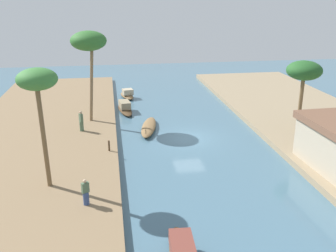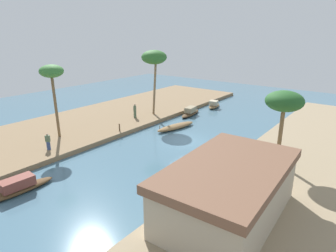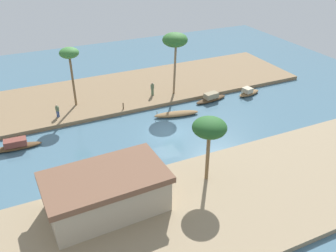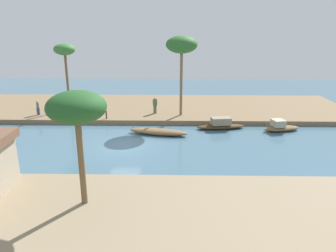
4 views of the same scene
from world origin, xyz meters
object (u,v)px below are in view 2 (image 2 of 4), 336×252
object	(u,v)px
palm_tree_left_near	(154,58)
palm_tree_right_tall	(284,102)
person_by_mooring	(48,142)
palm_tree_left_far	(52,74)
sampan_upstream_small	(176,127)
sampan_open_hull	(17,188)
mooring_post	(119,127)
riverside_building	(228,190)
sampan_with_tall_canopy	(214,105)
person_on_near_bank	(135,111)
sampan_near_left_bank	(190,112)

from	to	relation	value
palm_tree_left_near	palm_tree_right_tall	size ratio (longest dim) A/B	1.36
person_by_mooring	palm_tree_left_far	distance (m)	6.68
sampan_upstream_small	person_by_mooring	distance (m)	13.83
sampan_open_hull	mooring_post	bearing A→B (deg)	-162.68
person_by_mooring	riverside_building	xyz separation A→B (m)	(-0.73, 17.34, 0.96)
person_by_mooring	mooring_post	xyz separation A→B (m)	(-7.49, 1.32, -0.27)
mooring_post	palm_tree_left_far	bearing A→B (deg)	-36.90
sampan_upstream_small	palm_tree_left_far	size ratio (longest dim) A/B	0.76
sampan_with_tall_canopy	sampan_upstream_small	bearing A→B (deg)	-5.64
sampan_with_tall_canopy	mooring_post	distance (m)	16.96
sampan_with_tall_canopy	palm_tree_left_far	distance (m)	23.40
person_on_near_bank	mooring_post	bearing A→B (deg)	0.35
sampan_near_left_bank	sampan_open_hull	distance (m)	23.92
palm_tree_left_far	riverside_building	size ratio (longest dim) A/B	0.76
sampan_near_left_bank	mooring_post	xyz separation A→B (m)	(11.31, -1.67, 0.46)
sampan_open_hull	mooring_post	distance (m)	12.96
sampan_with_tall_canopy	riverside_building	world-z (taller)	riverside_building
palm_tree_left_far	riverside_building	world-z (taller)	palm_tree_left_far
person_on_near_bank	person_by_mooring	distance (m)	12.31
mooring_post	sampan_near_left_bank	bearing A→B (deg)	171.58
palm_tree_left_far	palm_tree_right_tall	size ratio (longest dim) A/B	1.22
sampan_with_tall_canopy	mooring_post	world-z (taller)	mooring_post
sampan_upstream_small	palm_tree_left_near	size ratio (longest dim) A/B	0.68
riverside_building	person_by_mooring	bearing A→B (deg)	-89.68
sampan_near_left_bank	riverside_building	bearing A→B (deg)	30.59
palm_tree_left_near	person_on_near_bank	bearing A→B (deg)	-18.42
sampan_upstream_small	sampan_with_tall_canopy	distance (m)	11.45
palm_tree_right_tall	riverside_building	size ratio (longest dim) A/B	0.63
palm_tree_right_tall	mooring_post	bearing A→B (deg)	-82.15
sampan_upstream_small	person_by_mooring	xyz separation A→B (m)	(12.92, -4.85, 0.88)
sampan_open_hull	mooring_post	size ratio (longest dim) A/B	6.33
palm_tree_left_near	palm_tree_right_tall	distance (m)	18.29
palm_tree_left_near	palm_tree_left_far	distance (m)	12.68
person_by_mooring	mooring_post	bearing A→B (deg)	52.93
sampan_near_left_bank	sampan_with_tall_canopy	world-z (taller)	sampan_near_left_bank
person_on_near_bank	mooring_post	xyz separation A→B (m)	(4.78, 2.27, -0.39)
palm_tree_left_far	palm_tree_left_near	bearing A→B (deg)	169.40
sampan_open_hull	palm_tree_left_near	world-z (taller)	palm_tree_left_near
sampan_with_tall_canopy	palm_tree_right_tall	xyz separation A→B (m)	(14.60, 13.81, 5.13)
sampan_open_hull	riverside_building	xyz separation A→B (m)	(-5.81, 12.88, 1.67)
person_by_mooring	sampan_upstream_small	bearing A→B (deg)	42.37
mooring_post	palm_tree_left_near	xyz separation A→B (m)	(-7.54, -1.35, 6.70)
sampan_upstream_small	palm_tree_left_far	xyz separation A→B (m)	(10.34, -7.21, 6.56)
sampan_with_tall_canopy	mooring_post	size ratio (longest dim) A/B	4.49
sampan_near_left_bank	riverside_building	world-z (taller)	riverside_building
riverside_building	person_on_near_bank	bearing A→B (deg)	-124.35
sampan_open_hull	sampan_with_tall_canopy	world-z (taller)	sampan_open_hull
sampan_open_hull	person_on_near_bank	world-z (taller)	person_on_near_bank
sampan_near_left_bank	person_on_near_bank	bearing A→B (deg)	-39.03
sampan_upstream_small	palm_tree_right_tall	world-z (taller)	palm_tree_right_tall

